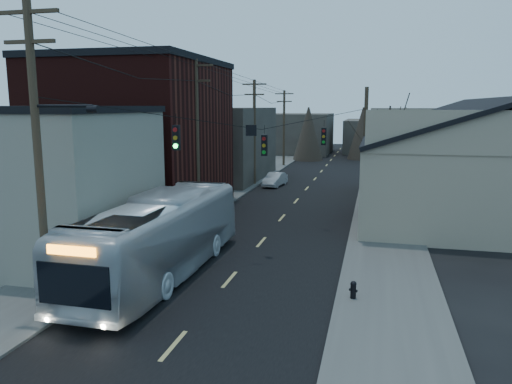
% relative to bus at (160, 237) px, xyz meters
% --- Properties ---
extents(ground, '(160.00, 160.00, 0.00)m').
position_rel_bus_xyz_m(ground, '(3.00, -7.82, -1.73)').
color(ground, black).
rests_on(ground, ground).
extents(road_surface, '(9.00, 110.00, 0.02)m').
position_rel_bus_xyz_m(road_surface, '(3.00, 22.18, -1.72)').
color(road_surface, black).
rests_on(road_surface, ground).
extents(sidewalk_left, '(4.00, 110.00, 0.12)m').
position_rel_bus_xyz_m(sidewalk_left, '(-3.50, 22.18, -1.67)').
color(sidewalk_left, '#474744').
rests_on(sidewalk_left, ground).
extents(sidewalk_right, '(4.00, 110.00, 0.12)m').
position_rel_bus_xyz_m(sidewalk_right, '(9.50, 22.18, -1.67)').
color(sidewalk_right, '#474744').
rests_on(sidewalk_right, ground).
extents(building_clapboard, '(8.00, 8.00, 7.00)m').
position_rel_bus_xyz_m(building_clapboard, '(-6.00, 1.18, 1.77)').
color(building_clapboard, gray).
rests_on(building_clapboard, ground).
extents(building_brick, '(10.00, 12.00, 10.00)m').
position_rel_bus_xyz_m(building_brick, '(-7.00, 12.18, 3.27)').
color(building_brick, black).
rests_on(building_brick, ground).
extents(building_left_far, '(9.00, 14.00, 7.00)m').
position_rel_bus_xyz_m(building_left_far, '(-6.50, 28.18, 1.77)').
color(building_left_far, '#38312D').
rests_on(building_left_far, ground).
extents(warehouse, '(16.16, 20.60, 7.73)m').
position_rel_bus_xyz_m(warehouse, '(16.00, 17.18, 0.97)').
color(warehouse, gray).
rests_on(warehouse, ground).
extents(building_far_left, '(10.00, 12.00, 6.00)m').
position_rel_bus_xyz_m(building_far_left, '(-3.00, 57.18, 1.27)').
color(building_far_left, '#38312D').
rests_on(building_far_left, ground).
extents(building_far_right, '(12.00, 14.00, 5.00)m').
position_rel_bus_xyz_m(building_far_right, '(10.00, 62.18, 0.77)').
color(building_far_right, '#38312D').
rests_on(building_far_right, ground).
extents(bare_tree, '(0.40, 0.40, 7.20)m').
position_rel_bus_xyz_m(bare_tree, '(9.50, 12.18, 1.87)').
color(bare_tree, black).
rests_on(bare_tree, ground).
extents(utility_lines, '(11.24, 45.28, 10.50)m').
position_rel_bus_xyz_m(utility_lines, '(-0.11, 16.33, 3.23)').
color(utility_lines, '#382B1E').
rests_on(utility_lines, ground).
extents(bus, '(3.12, 12.44, 3.45)m').
position_rel_bus_xyz_m(bus, '(0.00, 0.00, 0.00)').
color(bus, silver).
rests_on(bus, ground).
extents(parked_car, '(1.78, 3.86, 1.22)m').
position_rel_bus_xyz_m(parked_car, '(0.00, 24.84, -1.11)').
color(parked_car, '#B5B8BD').
rests_on(parked_car, ground).
extents(fire_hydrant, '(0.33, 0.23, 0.67)m').
position_rel_bus_xyz_m(fire_hydrant, '(8.15, -0.95, -1.25)').
color(fire_hydrant, black).
rests_on(fire_hydrant, sidewalk_right).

